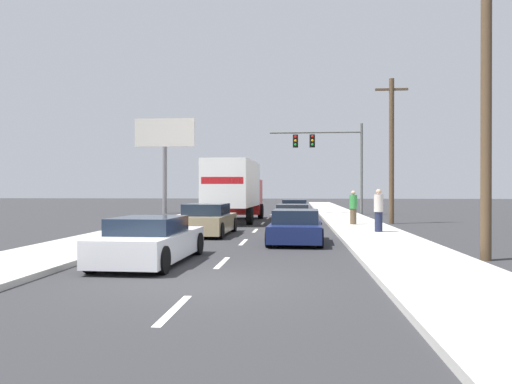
{
  "coord_description": "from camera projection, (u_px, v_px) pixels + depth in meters",
  "views": [
    {
      "loc": [
        1.94,
        -9.9,
        1.9
      ],
      "look_at": [
        -0.4,
        17.82,
        1.77
      ],
      "focal_mm": 34.43,
      "sensor_mm": 36.0,
      "label": 1
    }
  ],
  "objects": [
    {
      "name": "car_navy",
      "position": [
        296.0,
        227.0,
        17.47
      ],
      "size": [
        2.0,
        4.07,
        1.19
      ],
      "color": "#141E4C",
      "rests_on": "ground_plane"
    },
    {
      "name": "lane_markings",
      "position": [
        266.0,
        220.0,
        30.15
      ],
      "size": [
        0.14,
        57.0,
        0.01
      ],
      "color": "silver",
      "rests_on": "ground_plane"
    },
    {
      "name": "ground_plane",
      "position": [
        270.0,
        216.0,
        34.95
      ],
      "size": [
        140.0,
        140.0,
        0.0
      ],
      "primitive_type": "plane",
      "color": "#2B2B2D"
    },
    {
      "name": "pedestrian_near_corner",
      "position": [
        379.0,
        210.0,
        20.47
      ],
      "size": [
        0.38,
        0.38,
        1.78
      ],
      "color": "#1E233F",
      "rests_on": "sidewalk_right"
    },
    {
      "name": "sidewalk_left",
      "position": [
        185.0,
        219.0,
        30.39
      ],
      "size": [
        2.94,
        80.0,
        0.14
      ],
      "primitive_type": "cube",
      "color": "#B2AFA8",
      "rests_on": "ground_plane"
    },
    {
      "name": "traffic_signal_mast",
      "position": [
        323.0,
        148.0,
        37.14
      ],
      "size": [
        7.02,
        0.69,
        6.9
      ],
      "color": "#595B56",
      "rests_on": "ground_plane"
    },
    {
      "name": "car_black",
      "position": [
        295.0,
        209.0,
        33.8
      ],
      "size": [
        2.03,
        4.54,
        1.22
      ],
      "color": "black",
      "rests_on": "ground_plane"
    },
    {
      "name": "utility_pole_near",
      "position": [
        486.0,
        88.0,
        13.1
      ],
      "size": [
        1.8,
        0.28,
        8.98
      ],
      "color": "brown",
      "rests_on": "ground_plane"
    },
    {
      "name": "car_tan",
      "position": [
        207.0,
        220.0,
        20.52
      ],
      "size": [
        2.03,
        4.46,
        1.31
      ],
      "color": "tan",
      "rests_on": "ground_plane"
    },
    {
      "name": "sidewalk_right",
      "position": [
        348.0,
        220.0,
        29.55
      ],
      "size": [
        2.94,
        80.0,
        0.14
      ],
      "primitive_type": "cube",
      "color": "#B2AFA8",
      "rests_on": "ground_plane"
    },
    {
      "name": "car_white",
      "position": [
        150.0,
        241.0,
        12.7
      ],
      "size": [
        2.01,
        4.55,
        1.2
      ],
      "color": "white",
      "rests_on": "ground_plane"
    },
    {
      "name": "pedestrian_mid_block",
      "position": [
        353.0,
        208.0,
        24.88
      ],
      "size": [
        0.38,
        0.38,
        1.71
      ],
      "color": "brown",
      "rests_on": "sidewalk_right"
    },
    {
      "name": "car_orange",
      "position": [
        293.0,
        216.0,
        25.7
      ],
      "size": [
        2.07,
        4.07,
        1.13
      ],
      "color": "orange",
      "rests_on": "ground_plane"
    },
    {
      "name": "box_truck",
      "position": [
        235.0,
        188.0,
        28.87
      ],
      "size": [
        2.8,
        8.84,
        3.52
      ],
      "color": "white",
      "rests_on": "ground_plane"
    },
    {
      "name": "roadside_billboard",
      "position": [
        165.0,
        144.0,
        38.97
      ],
      "size": [
        4.82,
        0.36,
        7.57
      ],
      "color": "slate",
      "rests_on": "ground_plane"
    },
    {
      "name": "utility_pole_mid",
      "position": [
        392.0,
        149.0,
        27.29
      ],
      "size": [
        1.8,
        0.28,
        8.08
      ],
      "color": "brown",
      "rests_on": "ground_plane"
    }
  ]
}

